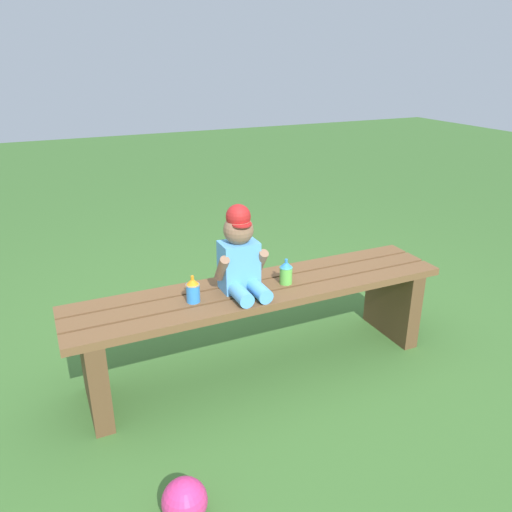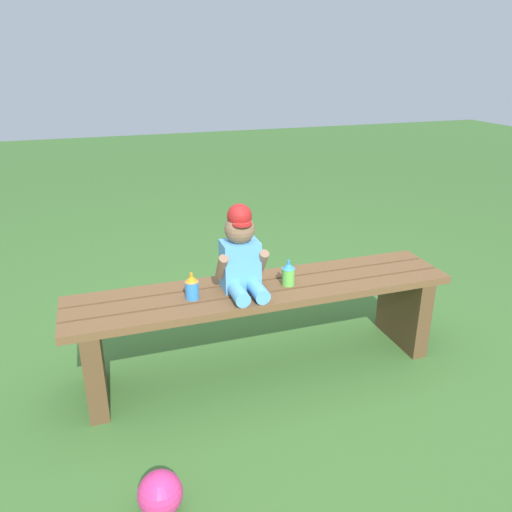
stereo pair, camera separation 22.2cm
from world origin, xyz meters
TOP-DOWN VIEW (x-y plane):
  - ground_plane at (0.00, 0.00)m, footprint 16.00×16.00m
  - park_bench at (0.00, 0.00)m, footprint 1.82×0.37m
  - child_figure at (-0.11, 0.00)m, footprint 0.23×0.27m
  - sippy_cup_left at (-0.34, -0.02)m, footprint 0.06×0.06m
  - sippy_cup_right at (0.12, -0.02)m, footprint 0.06×0.06m
  - toy_ball at (-0.61, -0.70)m, footprint 0.16×0.16m

SIDE VIEW (x-z plane):
  - ground_plane at x=0.00m, z-range 0.00..0.00m
  - toy_ball at x=-0.61m, z-range 0.00..0.16m
  - park_bench at x=0.00m, z-range 0.09..0.53m
  - sippy_cup_left at x=-0.34m, z-range 0.44..0.57m
  - sippy_cup_right at x=0.12m, z-range 0.44..0.57m
  - child_figure at x=-0.11m, z-range 0.42..0.82m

